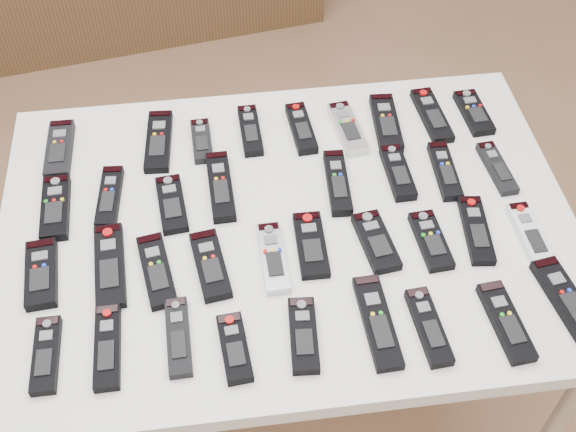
{
  "coord_description": "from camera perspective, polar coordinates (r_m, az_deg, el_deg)",
  "views": [
    {
      "loc": [
        -0.1,
        -1.13,
        1.98
      ],
      "look_at": [
        0.03,
        -0.13,
        0.8
      ],
      "focal_mm": 45.0,
      "sensor_mm": 36.0,
      "label": 1
    }
  ],
  "objects": [
    {
      "name": "remote_26",
      "position": [
        1.61,
        18.6,
        -1.46
      ],
      "size": [
        0.05,
        0.18,
        0.02
      ],
      "primitive_type": "cube",
      "rotation": [
        0.0,
        0.0,
        0.03
      ],
      "color": "silver",
      "rests_on": "table"
    },
    {
      "name": "remote_22",
      "position": [
        1.52,
        1.84,
        -2.29
      ],
      "size": [
        0.06,
        0.17,
        0.02
      ],
      "primitive_type": "cube",
      "rotation": [
        0.0,
        0.0,
        -0.02
      ],
      "color": "black",
      "rests_on": "table"
    },
    {
      "name": "remote_13",
      "position": [
        1.63,
        3.94,
        2.66
      ],
      "size": [
        0.06,
        0.19,
        0.02
      ],
      "primitive_type": "cube",
      "rotation": [
        0.0,
        0.0,
        -0.05
      ],
      "color": "black",
      "rests_on": "table"
    },
    {
      "name": "remote_23",
      "position": [
        1.53,
        6.97,
        -2.03
      ],
      "size": [
        0.08,
        0.16,
        0.02
      ],
      "primitive_type": "cube",
      "rotation": [
        0.0,
        0.0,
        0.14
      ],
      "color": "black",
      "rests_on": "table"
    },
    {
      "name": "remote_2",
      "position": [
        1.74,
        -6.83,
        5.9
      ],
      "size": [
        0.05,
        0.14,
        0.02
      ],
      "primitive_type": "cube",
      "rotation": [
        0.0,
        0.0,
        0.03
      ],
      "color": "black",
      "rests_on": "table"
    },
    {
      "name": "remote_0",
      "position": [
        1.79,
        -17.61,
        5.04
      ],
      "size": [
        0.06,
        0.18,
        0.02
      ],
      "primitive_type": "cube",
      "rotation": [
        0.0,
        0.0,
        -0.01
      ],
      "color": "black",
      "rests_on": "table"
    },
    {
      "name": "remote_34",
      "position": [
        1.47,
        16.84,
        -8.01
      ],
      "size": [
        0.07,
        0.18,
        0.02
      ],
      "primitive_type": "cube",
      "rotation": [
        0.0,
        0.0,
        0.09
      ],
      "color": "black",
      "rests_on": "table"
    },
    {
      "name": "remote_18",
      "position": [
        1.53,
        -13.9,
        -3.83
      ],
      "size": [
        0.07,
        0.21,
        0.02
      ],
      "primitive_type": "cube",
      "rotation": [
        0.0,
        0.0,
        0.06
      ],
      "color": "black",
      "rests_on": "table"
    },
    {
      "name": "remote_20",
      "position": [
        1.49,
        -6.15,
        -3.88
      ],
      "size": [
        0.08,
        0.18,
        0.02
      ],
      "primitive_type": "cube",
      "rotation": [
        0.0,
        0.0,
        0.14
      ],
      "color": "black",
      "rests_on": "table"
    },
    {
      "name": "remote_5",
      "position": [
        1.76,
        4.72,
        6.91
      ],
      "size": [
        0.07,
        0.18,
        0.02
      ],
      "primitive_type": "cube",
      "rotation": [
        0.0,
        0.0,
        0.11
      ],
      "color": "#B7B7BC",
      "rests_on": "table"
    },
    {
      "name": "remote_28",
      "position": [
        1.42,
        -14.07,
        -10.0
      ],
      "size": [
        0.05,
        0.18,
        0.02
      ],
      "primitive_type": "cube",
      "rotation": [
        0.0,
        0.0,
        0.01
      ],
      "color": "black",
      "rests_on": "table"
    },
    {
      "name": "remote_25",
      "position": [
        1.59,
        14.65,
        -1.08
      ],
      "size": [
        0.07,
        0.18,
        0.02
      ],
      "primitive_type": "cube",
      "rotation": [
        0.0,
        0.0,
        -0.11
      ],
      "color": "black",
      "rests_on": "table"
    },
    {
      "name": "remote_31",
      "position": [
        1.39,
        1.24,
        -9.4
      ],
      "size": [
        0.06,
        0.16,
        0.02
      ],
      "primitive_type": "cube",
      "rotation": [
        0.0,
        0.0,
        -0.07
      ],
      "color": "black",
      "rests_on": "table"
    },
    {
      "name": "remote_4",
      "position": [
        1.76,
        1.06,
        6.94
      ],
      "size": [
        0.06,
        0.17,
        0.02
      ],
      "primitive_type": "cube",
      "rotation": [
        0.0,
        0.0,
        0.07
      ],
      "color": "black",
      "rests_on": "table"
    },
    {
      "name": "remote_10",
      "position": [
        1.65,
        -13.92,
        1.47
      ],
      "size": [
        0.06,
        0.18,
        0.02
      ],
      "primitive_type": "cube",
      "rotation": [
        0.0,
        0.0,
        -0.08
      ],
      "color": "black",
      "rests_on": "table"
    },
    {
      "name": "table",
      "position": [
        1.61,
        0.0,
        -1.8
      ],
      "size": [
        1.25,
        0.88,
        0.78
      ],
      "color": "white",
      "rests_on": "ground"
    },
    {
      "name": "remote_21",
      "position": [
        1.49,
        -1.18,
        -3.31
      ],
      "size": [
        0.05,
        0.18,
        0.02
      ],
      "primitive_type": "cube",
      "rotation": [
        0.0,
        0.0,
        0.02
      ],
      "color": "#B7B7BC",
      "rests_on": "table"
    },
    {
      "name": "remote_30",
      "position": [
        1.38,
        -4.24,
        -10.37
      ],
      "size": [
        0.06,
        0.15,
        0.02
      ],
      "primitive_type": "cube",
      "rotation": [
        0.0,
        0.0,
        0.08
      ],
      "color": "black",
      "rests_on": "table"
    },
    {
      "name": "remote_16",
      "position": [
        1.73,
        16.18,
        3.65
      ],
      "size": [
        0.05,
        0.16,
        0.02
      ],
      "primitive_type": "cube",
      "rotation": [
        0.0,
        0.0,
        0.08
      ],
      "color": "black",
      "rests_on": "table"
    },
    {
      "name": "remote_27",
      "position": [
        1.44,
        -18.57,
        -10.37
      ],
      "size": [
        0.05,
        0.16,
        0.02
      ],
      "primitive_type": "cube",
      "rotation": [
        0.0,
        0.0,
        0.0
      ],
      "color": "black",
      "rests_on": "table"
    },
    {
      "name": "ground",
      "position": [
        2.28,
        -1.1,
        -10.8
      ],
      "size": [
        4.0,
        4.0,
        0.0
      ],
      "primitive_type": "plane",
      "color": "olive",
      "rests_on": "ground"
    },
    {
      "name": "remote_33",
      "position": [
        1.42,
        11.05,
        -8.58
      ],
      "size": [
        0.06,
        0.17,
        0.02
      ],
      "primitive_type": "cube",
      "rotation": [
        0.0,
        0.0,
        0.07
      ],
      "color": "black",
      "rests_on": "table"
    },
    {
      "name": "remote_9",
      "position": [
        1.66,
        -17.89,
        0.61
      ],
      "size": [
        0.06,
        0.18,
        0.02
      ],
      "primitive_type": "cube",
      "rotation": [
        0.0,
        0.0,
        0.03
      ],
      "color": "black",
      "rests_on": "table"
    },
    {
      "name": "remote_7",
      "position": [
        1.83,
        11.29,
        7.81
      ],
      "size": [
        0.07,
        0.19,
        0.02
      ],
      "primitive_type": "cube",
      "rotation": [
        0.0,
        0.0,
        0.07
      ],
      "color": "black",
      "rests_on": "table"
    },
    {
      "name": "remote_3",
      "position": [
        1.76,
        -3.0,
        6.76
      ],
      "size": [
        0.05,
        0.16,
        0.02
      ],
      "primitive_type": "cube",
      "rotation": [
        0.0,
        0.0,
        0.02
      ],
      "color": "black",
      "rests_on": "table"
    },
    {
      "name": "remote_8",
      "position": [
        1.86,
        14.47,
        7.92
      ],
      "size": [
        0.06,
        0.16,
        0.02
      ],
      "primitive_type": "cube",
      "rotation": [
        0.0,
        0.0,
        0.06
      ],
      "color": "black",
      "rests_on": "table"
    },
    {
      "name": "remote_17",
      "position": [
        1.55,
        -18.91,
        -4.35
      ],
      "size": [
        0.07,
        0.17,
        0.02
      ],
      "primitive_type": "cube",
      "rotation": [
        0.0,
        0.0,
        0.08
      ],
      "color": "black",
      "rests_on": "table"
    },
    {
      "name": "remote_12",
      "position": [
        1.63,
        -5.36,
        2.34
      ],
      "size": [
        0.06,
        0.2,
        0.02
      ],
      "primitive_type": "cube",
      "rotation": [
        0.0,
        0.0,
        0.03
      ],
      "color": "black",
      "rests_on": "table"
    },
    {
      "name": "remote_32",
      "position": [
        1.42,
        7.08,
        -8.31
      ],
      "size": [
        0.06,
        0.21,
        0.02
      ],
      "primitive_type": "cube",
      "rotation": [
        0.0,
        0.0,
        0.04
      ],
      "color": "black",
      "rests_on": "table"
    },
    {
      "name": "remote_14",
      "position": [
        1.67,
        8.67,
        3.42
      ],
      "size": [
        0.05,
        0.16,
        0.02
      ],
      "primitive_type": "cube",
      "rotation": [
        0.0,
        0.0,
        0.02
      ],
      "color": "black",
      "rests_on": "table"
    },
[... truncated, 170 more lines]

